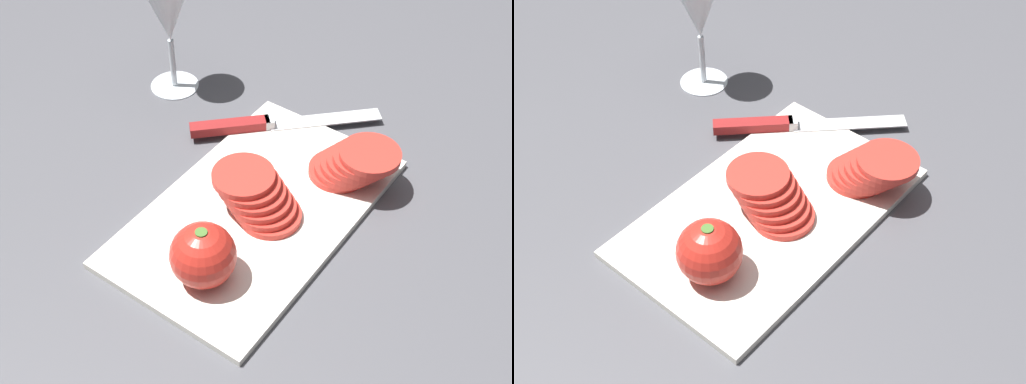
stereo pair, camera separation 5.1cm
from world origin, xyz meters
The scene contains 7 objects.
ground_plane centered at (0.00, 0.00, 0.00)m, with size 3.00×3.00×0.00m, color #4C4C51.
cutting_board centered at (0.03, -0.03, 0.01)m, with size 0.38×0.23×0.01m.
wine_glass centered at (-0.12, -0.29, 0.13)m, with size 0.08×0.08×0.18m.
whole_tomato centered at (0.15, -0.02, 0.05)m, with size 0.08×0.08×0.08m.
knife centered at (-0.09, -0.13, 0.02)m, with size 0.21×0.21×0.01m.
tomato_slice_stack_near centered at (0.03, -0.03, 0.04)m, with size 0.08×0.12×0.05m.
tomato_slice_stack_far centered at (-0.09, 0.04, 0.04)m, with size 0.08×0.12×0.05m.
Camera 2 is at (0.50, 0.37, 0.66)m, focal length 50.00 mm.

